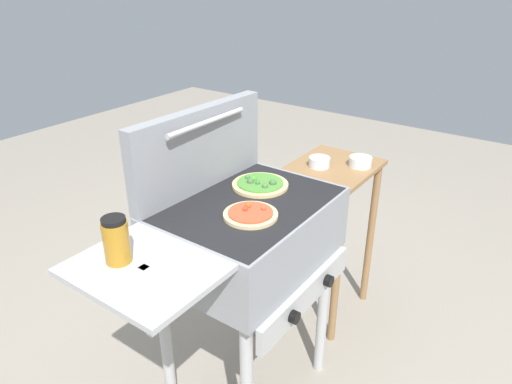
% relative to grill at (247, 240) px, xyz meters
% --- Properties ---
extents(grill, '(0.96, 0.53, 0.90)m').
position_rel_grill_xyz_m(grill, '(0.00, 0.00, 0.00)').
color(grill, gray).
rests_on(grill, ground_plane).
extents(grill_lid_open, '(0.63, 0.09, 0.30)m').
position_rel_grill_xyz_m(grill_lid_open, '(0.01, 0.22, 0.30)').
color(grill_lid_open, gray).
rests_on(grill_lid_open, grill).
extents(pizza_veggie, '(0.21, 0.21, 0.04)m').
position_rel_grill_xyz_m(pizza_veggie, '(0.15, 0.04, 0.15)').
color(pizza_veggie, '#E0C17F').
rests_on(pizza_veggie, grill).
extents(pizza_pepperoni, '(0.18, 0.18, 0.03)m').
position_rel_grill_xyz_m(pizza_pepperoni, '(-0.06, -0.06, 0.15)').
color(pizza_pepperoni, beige).
rests_on(pizza_pepperoni, grill).
extents(sauce_jar, '(0.07, 0.07, 0.14)m').
position_rel_grill_xyz_m(sauce_jar, '(-0.48, 0.08, 0.21)').
color(sauce_jar, '#B77A1E').
rests_on(sauce_jar, grill).
extents(prep_table, '(0.44, 0.36, 0.81)m').
position_rel_grill_xyz_m(prep_table, '(0.67, 0.00, -0.18)').
color(prep_table, olive).
rests_on(prep_table, ground_plane).
extents(topping_bowl_near, '(0.10, 0.10, 0.04)m').
position_rel_grill_xyz_m(topping_bowl_near, '(0.63, 0.05, 0.08)').
color(topping_bowl_near, silver).
rests_on(topping_bowl_near, prep_table).
extents(topping_bowl_far, '(0.10, 0.10, 0.04)m').
position_rel_grill_xyz_m(topping_bowl_far, '(0.74, -0.10, 0.08)').
color(topping_bowl_far, silver).
rests_on(topping_bowl_far, prep_table).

